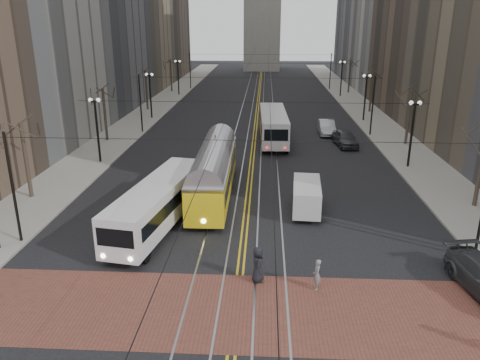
# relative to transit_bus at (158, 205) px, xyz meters

# --- Properties ---
(ground) EXTENTS (260.00, 260.00, 0.00)m
(ground) POSITION_rel_transit_bus_xyz_m (5.36, -4.66, -1.42)
(ground) COLOR black
(ground) RESTS_ON ground
(sidewalk_left) EXTENTS (5.00, 140.00, 0.15)m
(sidewalk_left) POSITION_rel_transit_bus_xyz_m (-9.64, 40.34, -1.35)
(sidewalk_left) COLOR gray
(sidewalk_left) RESTS_ON ground
(sidewalk_right) EXTENTS (5.00, 140.00, 0.15)m
(sidewalk_right) POSITION_rel_transit_bus_xyz_m (20.36, 40.34, -1.35)
(sidewalk_right) COLOR gray
(sidewalk_right) RESTS_ON ground
(crosswalk_band) EXTENTS (25.00, 6.00, 0.01)m
(crosswalk_band) POSITION_rel_transit_bus_xyz_m (5.36, -8.66, -1.42)
(crosswalk_band) COLOR brown
(crosswalk_band) RESTS_ON ground
(streetcar_rails) EXTENTS (4.80, 130.00, 0.02)m
(streetcar_rails) POSITION_rel_transit_bus_xyz_m (5.36, 40.34, -1.42)
(streetcar_rails) COLOR gray
(streetcar_rails) RESTS_ON ground
(centre_lines) EXTENTS (0.42, 130.00, 0.01)m
(centre_lines) POSITION_rel_transit_bus_xyz_m (5.36, 40.34, -1.42)
(centre_lines) COLOR gold
(centre_lines) RESTS_ON ground
(lamp_posts) EXTENTS (27.60, 57.20, 5.60)m
(lamp_posts) POSITION_rel_transit_bus_xyz_m (5.36, 24.09, 1.38)
(lamp_posts) COLOR black
(lamp_posts) RESTS_ON ground
(street_trees) EXTENTS (31.68, 53.28, 5.60)m
(street_trees) POSITION_rel_transit_bus_xyz_m (5.36, 30.59, 1.38)
(street_trees) COLOR #382D23
(street_trees) RESTS_ON ground
(trolley_wires) EXTENTS (25.96, 120.00, 6.60)m
(trolley_wires) POSITION_rel_transit_bus_xyz_m (5.36, 30.18, 2.35)
(trolley_wires) COLOR black
(trolley_wires) RESTS_ON ground
(transit_bus) EXTENTS (4.23, 11.62, 2.85)m
(transit_bus) POSITION_rel_transit_bus_xyz_m (0.00, 0.00, 0.00)
(transit_bus) COLOR silver
(transit_bus) RESTS_ON ground
(streetcar) EXTENTS (2.59, 13.28, 3.12)m
(streetcar) POSITION_rel_transit_bus_xyz_m (2.86, 5.61, 0.14)
(streetcar) COLOR yellow
(streetcar) RESTS_ON ground
(rear_bus) EXTENTS (2.98, 12.09, 3.13)m
(rear_bus) POSITION_rel_transit_bus_xyz_m (7.37, 22.26, 0.14)
(rear_bus) COLOR silver
(rear_bus) RESTS_ON ground
(cargo_van) EXTENTS (2.06, 4.71, 2.03)m
(cargo_van) POSITION_rel_transit_bus_xyz_m (9.36, 2.85, -0.41)
(cargo_van) COLOR silver
(cargo_van) RESTS_ON ground
(sedan_grey) EXTENTS (2.43, 4.91, 1.61)m
(sedan_grey) POSITION_rel_transit_bus_xyz_m (14.72, 20.64, -0.62)
(sedan_grey) COLOR #3D3E44
(sedan_grey) RESTS_ON ground
(sedan_silver) EXTENTS (1.70, 4.79, 1.57)m
(sedan_silver) POSITION_rel_transit_bus_xyz_m (13.46, 25.82, -0.64)
(sedan_silver) COLOR #AFB2B7
(sedan_silver) RESTS_ON ground
(pedestrian_a) EXTENTS (0.65, 0.94, 1.84)m
(pedestrian_a) POSITION_rel_transit_bus_xyz_m (6.27, -6.16, -0.49)
(pedestrian_a) COLOR black
(pedestrian_a) RESTS_ON crosswalk_band
(pedestrian_b) EXTENTS (0.37, 0.57, 1.56)m
(pedestrian_b) POSITION_rel_transit_bus_xyz_m (9.10, -6.71, -0.63)
(pedestrian_b) COLOR gray
(pedestrian_b) RESTS_ON crosswalk_band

